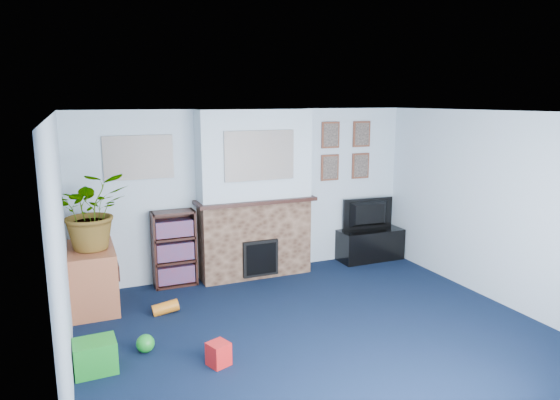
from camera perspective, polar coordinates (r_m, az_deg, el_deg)
name	(u,v)px	position (r m, az deg, el deg)	size (l,w,h in m)	color
floor	(319,334)	(5.68, 4.51, -15.02)	(5.00, 4.50, 0.01)	black
ceiling	(323,112)	(5.10, 4.93, 9.94)	(5.00, 4.50, 0.01)	white
wall_back	(250,192)	(7.29, -3.45, 0.88)	(5.00, 0.04, 2.40)	silver
wall_front	(482,310)	(3.53, 22.11, -11.54)	(5.00, 0.04, 2.40)	silver
wall_left	(63,257)	(4.71, -23.60, -5.94)	(0.04, 4.50, 2.40)	silver
wall_right	(500,209)	(6.76, 23.88, -0.91)	(0.04, 4.50, 2.40)	silver
chimney_breast	(255,196)	(7.10, -2.90, 0.48)	(1.72, 0.50, 2.40)	brown
collage_main	(260,156)	(6.81, -2.34, 5.09)	(1.00, 0.03, 0.68)	gray
collage_left	(139,158)	(6.84, -15.85, 4.69)	(0.90, 0.03, 0.58)	gray
portrait_tl	(330,135)	(7.69, 5.79, 7.41)	(0.30, 0.03, 0.40)	brown
portrait_tr	(361,134)	(7.97, 9.30, 7.45)	(0.30, 0.03, 0.40)	brown
portrait_bl	(330,168)	(7.74, 5.71, 3.71)	(0.30, 0.03, 0.40)	brown
portrait_br	(360,166)	(8.02, 9.18, 3.88)	(0.30, 0.03, 0.40)	brown
tv_stand	(370,246)	(8.17, 10.24, -5.17)	(1.04, 0.44, 0.49)	black
television	(370,214)	(8.05, 10.29, -1.62)	(0.86, 0.11, 0.50)	black
bookshelf	(174,250)	(7.03, -12.00, -5.62)	(0.58, 0.28, 1.05)	black
sideboard	(93,280)	(6.63, -20.63, -8.52)	(0.54, 0.98, 0.76)	#A25434
potted_plant	(92,210)	(6.35, -20.71, -1.12)	(0.85, 0.73, 0.94)	#26661E
mantel_clock	(256,194)	(7.05, -2.78, 0.70)	(0.11, 0.06, 0.15)	gold
mantel_candle	(271,192)	(7.13, -1.07, 0.91)	(0.05, 0.05, 0.15)	#B2BFC6
mantel_teddy	(219,197)	(6.89, -7.00, 0.33)	(0.14, 0.14, 0.14)	gray
mantel_can	(302,191)	(7.33, 2.54, 1.02)	(0.06, 0.06, 0.12)	red
green_crate	(95,357)	(5.23, -20.35, -16.52)	(0.38, 0.31, 0.31)	#198C26
toy_ball	(145,344)	(5.45, -15.13, -15.58)	(0.19, 0.19, 0.19)	#198C26
toy_block	(219,354)	(5.08, -7.04, -17.10)	(0.19, 0.19, 0.23)	red
toy_tube	(166,308)	(6.28, -12.95, -11.92)	(0.14, 0.14, 0.31)	orange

